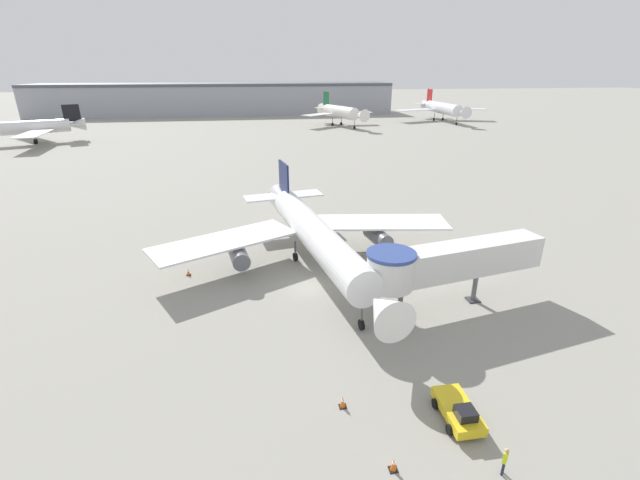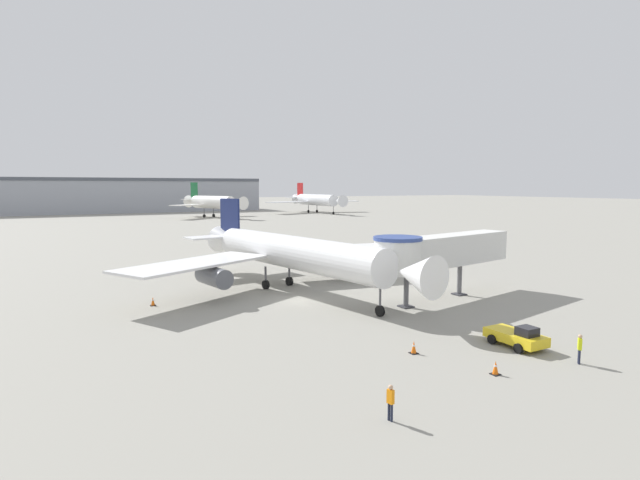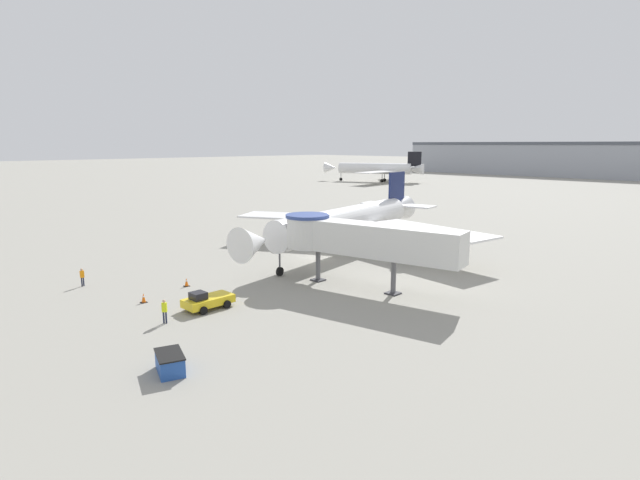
{
  "view_description": "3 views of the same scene",
  "coord_description": "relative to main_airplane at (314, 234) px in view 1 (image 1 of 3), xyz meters",
  "views": [
    {
      "loc": [
        -4.81,
        -37.1,
        20.06
      ],
      "look_at": [
        0.97,
        -0.44,
        5.08
      ],
      "focal_mm": 24.0,
      "sensor_mm": 36.0,
      "label": 1
    },
    {
      "loc": [
        -19.6,
        -40.09,
        10.41
      ],
      "look_at": [
        4.93,
        5.23,
        4.83
      ],
      "focal_mm": 28.0,
      "sensor_mm": 36.0,
      "label": 2
    },
    {
      "loc": [
        39.2,
        -38.68,
        12.65
      ],
      "look_at": [
        4.99,
        -4.26,
        3.31
      ],
      "focal_mm": 28.0,
      "sensor_mm": 36.0,
      "label": 3
    }
  ],
  "objects": [
    {
      "name": "ground_plane",
      "position": [
        -1.05,
        -4.47,
        -3.81
      ],
      "size": [
        800.0,
        800.0,
        0.0
      ],
      "primitive_type": "plane",
      "color": "gray"
    },
    {
      "name": "main_airplane",
      "position": [
        0.0,
        0.0,
        0.0
      ],
      "size": [
        33.53,
        33.11,
        8.97
      ],
      "rotation": [
        0.0,
        0.0,
        0.17
      ],
      "color": "white",
      "rests_on": "ground_plane"
    },
    {
      "name": "jet_bridge",
      "position": [
        9.86,
        -10.23,
        0.71
      ],
      "size": [
        16.93,
        6.22,
        6.2
      ],
      "rotation": [
        0.0,
        0.0,
        0.2
      ],
      "color": "silver",
      "rests_on": "ground_plane"
    },
    {
      "name": "pushback_tug_yellow",
      "position": [
        5.63,
        -22.92,
        -3.14
      ],
      "size": [
        2.19,
        3.86,
        1.5
      ],
      "rotation": [
        0.0,
        0.0,
        -0.0
      ],
      "color": "yellow",
      "rests_on": "ground_plane"
    },
    {
      "name": "traffic_cone_port_wing",
      "position": [
        -13.18,
        -0.02,
        -3.44
      ],
      "size": [
        0.47,
        0.47,
        0.77
      ],
      "color": "black",
      "rests_on": "ground_plane"
    },
    {
      "name": "traffic_cone_apron_front",
      "position": [
        0.62,
        -25.72,
        -3.43
      ],
      "size": [
        0.48,
        0.48,
        0.79
      ],
      "color": "black",
      "rests_on": "ground_plane"
    },
    {
      "name": "traffic_cone_near_nose",
      "position": [
        -1.12,
        -20.78,
        -3.43
      ],
      "size": [
        0.48,
        0.48,
        0.79
      ],
      "color": "black",
      "rests_on": "ground_plane"
    },
    {
      "name": "ground_crew_wing_walker",
      "position": [
        6.27,
        -26.85,
        -2.79
      ],
      "size": [
        0.38,
        0.38,
        1.77
      ],
      "rotation": [
        0.0,
        0.0,
        3.89
      ],
      "color": "#1E2338",
      "rests_on": "ground_plane"
    },
    {
      "name": "background_jet_green_tail",
      "position": [
        26.55,
        117.85,
        1.29
      ],
      "size": [
        27.89,
        29.05,
        11.66
      ],
      "rotation": [
        0.0,
        0.0,
        0.36
      ],
      "color": "white",
      "rests_on": "ground_plane"
    },
    {
      "name": "background_jet_red_tail",
      "position": [
        70.08,
        126.64,
        1.3
      ],
      "size": [
        40.07,
        36.61,
        11.73
      ],
      "rotation": [
        0.0,
        0.0,
        0.02
      ],
      "color": "silver",
      "rests_on": "ground_plane"
    },
    {
      "name": "background_jet_black_tail",
      "position": [
        -68.97,
        92.22,
        0.69
      ],
      "size": [
        33.87,
        34.35,
        10.25
      ],
      "rotation": [
        0.0,
        0.0,
        -1.16
      ],
      "color": "white",
      "rests_on": "ground_plane"
    },
    {
      "name": "terminal_building",
      "position": [
        -20.52,
        170.53,
        3.0
      ],
      "size": [
        159.4,
        24.49,
        13.59
      ],
      "color": "#999EA8",
      "rests_on": "ground_plane"
    }
  ]
}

